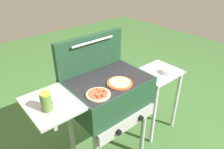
% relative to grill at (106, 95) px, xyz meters
% --- Properties ---
extents(grill, '(0.96, 0.53, 0.90)m').
position_rel_grill_xyz_m(grill, '(0.00, 0.00, 0.00)').
color(grill, '#193823').
rests_on(grill, ground_plane).
extents(grill_lid_open, '(0.63, 0.08, 0.30)m').
position_rel_grill_xyz_m(grill_lid_open, '(0.01, 0.22, 0.30)').
color(grill_lid_open, '#193823').
rests_on(grill_lid_open, grill).
extents(pizza_pepperoni, '(0.17, 0.17, 0.04)m').
position_rel_grill_xyz_m(pizza_pepperoni, '(-0.17, -0.13, 0.15)').
color(pizza_pepperoni, beige).
rests_on(pizza_pepperoni, grill).
extents(pizza_cheese, '(0.19, 0.19, 0.03)m').
position_rel_grill_xyz_m(pizza_cheese, '(0.04, -0.11, 0.15)').
color(pizza_cheese, '#C64723').
rests_on(pizza_cheese, grill).
extents(sauce_jar, '(0.07, 0.07, 0.13)m').
position_rel_grill_xyz_m(sauce_jar, '(-0.51, -0.05, 0.21)').
color(sauce_jar, '#4C6B2D').
rests_on(sauce_jar, grill).
extents(prep_table, '(0.44, 0.36, 0.73)m').
position_rel_grill_xyz_m(prep_table, '(0.67, 0.00, -0.23)').
color(prep_table, '#B2B2B7').
rests_on(prep_table, ground_plane).
extents(topping_bowl_near, '(0.12, 0.12, 0.04)m').
position_rel_grill_xyz_m(topping_bowl_near, '(0.71, -0.08, -0.01)').
color(topping_bowl_near, silver).
rests_on(topping_bowl_near, prep_table).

